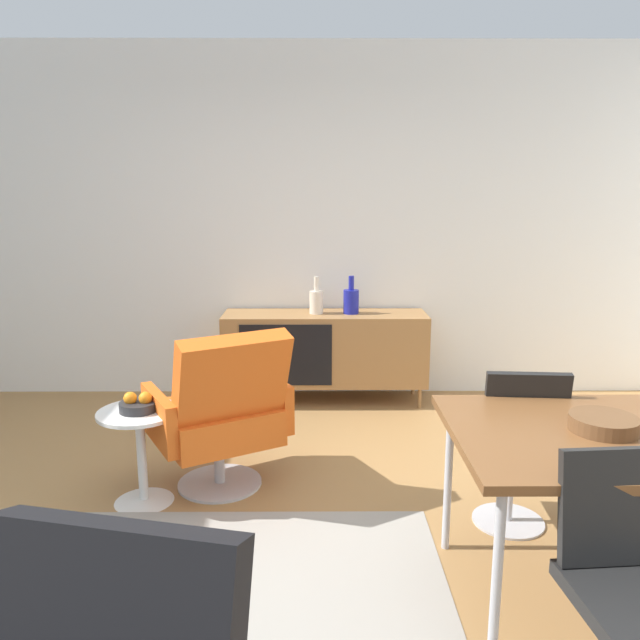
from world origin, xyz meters
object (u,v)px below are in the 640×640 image
Objects in this scene: vase_sculptural_dark at (351,301)px; fruit_bowl at (138,404)px; sideboard at (325,348)px; dining_chair_front_left at (632,583)px; wooden_bowl_on_table at (603,424)px; side_table_round at (141,446)px; dining_chair_back_left at (517,440)px; vase_cobalt at (316,301)px; lounge_chair_red at (222,411)px.

fruit_bowl is (-1.21, -1.66, -0.27)m from vase_sculptural_dark.
dining_chair_front_left is at bearing -73.42° from sideboard.
side_table_round is (-2.06, 0.84, -0.45)m from wooden_bowl_on_table.
wooden_bowl_on_table is 0.30× the size of dining_chair_back_left.
lounge_chair_red is at bearing -109.06° from vase_cobalt.
vase_cobalt is 0.98× the size of vase_sculptural_dark.
dining_chair_back_left is 1.65× the size of side_table_round.
dining_chair_back_left is at bearing -64.87° from sideboard.
wooden_bowl_on_table is (1.12, -2.49, -0.05)m from vase_cobalt.
vase_sculptural_dark is 2.63m from wooden_bowl_on_table.
dining_chair_front_left is 4.28× the size of fruit_bowl.
sideboard is 8.00× the size of fruit_bowl.
dining_chair_back_left is 1.00× the size of dining_chair_front_left.
lounge_chair_red is at bearing 164.18° from dining_chair_back_left.
vase_cobalt is 1.12× the size of wooden_bowl_on_table.
vase_cobalt is 2.73m from wooden_bowl_on_table.
vase_sculptural_dark reaches higher than fruit_bowl.
side_table_round is (-1.01, -1.65, -0.12)m from sideboard.
dining_chair_back_left is 1.95m from side_table_round.
dining_chair_front_left is (0.91, -3.06, 0.03)m from sideboard.
side_table_round is at bearing 157.89° from wooden_bowl_on_table.
vase_cobalt is 0.27m from vase_sculptural_dark.
vase_cobalt reaches higher than wooden_bowl_on_table.
sideboard is at bearing -1.65° from vase_cobalt.
dining_chair_front_left is at bearing -89.99° from dining_chair_back_left.
wooden_bowl_on_table is 0.27× the size of lounge_chair_red.
dining_chair_back_left is at bearing -63.33° from vase_cobalt.
lounge_chair_red is 4.73× the size of fruit_bowl.
wooden_bowl_on_table is at bearing -22.09° from fruit_bowl.
dining_chair_front_left reaches higher than sideboard.
lounge_chair_red is (-0.80, -1.52, -0.36)m from vase_sculptural_dark.
vase_cobalt is at bearing 178.35° from sideboard.
dining_chair_back_left is 4.28× the size of fruit_bowl.
lounge_chair_red is at bearing -117.71° from vase_sculptural_dark.
fruit_bowl is at bearing -161.77° from lounge_chair_red.
lounge_chair_red is at bearing 149.38° from wooden_bowl_on_table.
sideboard is at bearing 112.95° from wooden_bowl_on_table.
vase_sculptural_dark is 1.75m from lounge_chair_red.
dining_chair_front_left is (0.00, -1.12, 0.00)m from dining_chair_back_left.
dining_chair_back_left is (0.98, -1.94, -0.35)m from vase_cobalt.
vase_sculptural_dark is at bearing 53.73° from side_table_round.
dining_chair_front_left is at bearing -104.15° from wooden_bowl_on_table.
sideboard is at bearing 58.67° from fruit_bowl.
sideboard is at bearing -179.48° from vase_sculptural_dark.
dining_chair_back_left is 1.94m from fruit_bowl.
dining_chair_back_left and dining_chair_front_left have the same top height.
side_table_round is at bearing 90.34° from fruit_bowl.
fruit_bowl is (-1.01, -1.65, 0.12)m from sideboard.
wooden_bowl_on_table is 1.30× the size of fruit_bowl.
lounge_chair_red is (-0.59, -1.52, 0.03)m from sideboard.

